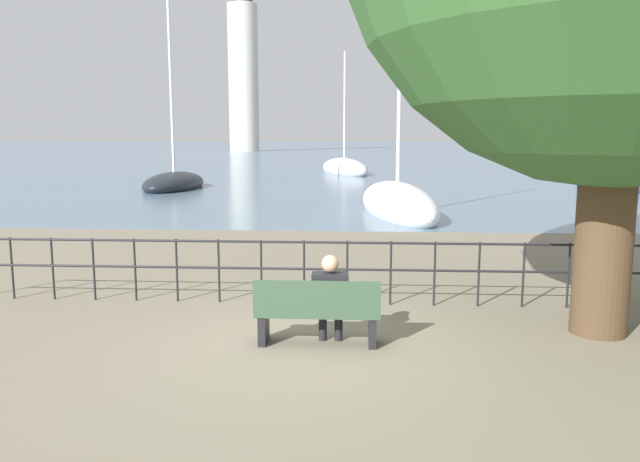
{
  "coord_description": "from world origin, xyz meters",
  "views": [
    {
      "loc": [
        0.52,
        -7.93,
        2.75
      ],
      "look_at": [
        0.0,
        0.5,
        1.44
      ],
      "focal_mm": 35.0,
      "sensor_mm": 36.0,
      "label": 1
    }
  ],
  "objects_px": {
    "park_bench": "(317,314)",
    "sailboat_4": "(397,205)",
    "sailboat_0": "(618,182)",
    "seated_person_left": "(330,295)",
    "harbor_lighthouse": "(243,69)",
    "sailboat_1": "(344,169)",
    "sailboat_2": "(174,183)"
  },
  "relations": [
    {
      "from": "park_bench",
      "to": "sailboat_4",
      "type": "bearing_deg",
      "value": 82.16
    },
    {
      "from": "sailboat_0",
      "to": "seated_person_left",
      "type": "bearing_deg",
      "value": -129.65
    },
    {
      "from": "park_bench",
      "to": "seated_person_left",
      "type": "relative_size",
      "value": 1.37
    },
    {
      "from": "seated_person_left",
      "to": "sailboat_0",
      "type": "bearing_deg",
      "value": 61.23
    },
    {
      "from": "park_bench",
      "to": "harbor_lighthouse",
      "type": "xyz_separation_m",
      "value": [
        -18.32,
        95.24,
        12.88
      ]
    },
    {
      "from": "sailboat_1",
      "to": "sailboat_4",
      "type": "height_order",
      "value": "sailboat_1"
    },
    {
      "from": "park_bench",
      "to": "sailboat_1",
      "type": "relative_size",
      "value": 0.18
    },
    {
      "from": "sailboat_1",
      "to": "sailboat_2",
      "type": "bearing_deg",
      "value": -143.19
    },
    {
      "from": "sailboat_4",
      "to": "harbor_lighthouse",
      "type": "height_order",
      "value": "harbor_lighthouse"
    },
    {
      "from": "park_bench",
      "to": "harbor_lighthouse",
      "type": "bearing_deg",
      "value": 100.89
    },
    {
      "from": "park_bench",
      "to": "sailboat_0",
      "type": "bearing_deg",
      "value": 61.01
    },
    {
      "from": "harbor_lighthouse",
      "to": "sailboat_0",
      "type": "bearing_deg",
      "value": -65.36
    },
    {
      "from": "park_bench",
      "to": "sailboat_0",
      "type": "height_order",
      "value": "sailboat_0"
    },
    {
      "from": "sailboat_1",
      "to": "sailboat_4",
      "type": "bearing_deg",
      "value": -104.86
    },
    {
      "from": "sailboat_0",
      "to": "sailboat_4",
      "type": "distance_m",
      "value": 16.61
    },
    {
      "from": "seated_person_left",
      "to": "park_bench",
      "type": "bearing_deg",
      "value": -155.68
    },
    {
      "from": "harbor_lighthouse",
      "to": "sailboat_1",
      "type": "bearing_deg",
      "value": -73.07
    },
    {
      "from": "sailboat_4",
      "to": "seated_person_left",
      "type": "bearing_deg",
      "value": -109.19
    },
    {
      "from": "seated_person_left",
      "to": "sailboat_1",
      "type": "distance_m",
      "value": 36.6
    },
    {
      "from": "park_bench",
      "to": "seated_person_left",
      "type": "distance_m",
      "value": 0.3
    },
    {
      "from": "park_bench",
      "to": "harbor_lighthouse",
      "type": "height_order",
      "value": "harbor_lighthouse"
    },
    {
      "from": "sailboat_0",
      "to": "sailboat_2",
      "type": "height_order",
      "value": "sailboat_0"
    },
    {
      "from": "park_bench",
      "to": "sailboat_1",
      "type": "bearing_deg",
      "value": 90.76
    },
    {
      "from": "seated_person_left",
      "to": "sailboat_4",
      "type": "xyz_separation_m",
      "value": [
        1.7,
        13.5,
        -0.31
      ]
    },
    {
      "from": "seated_person_left",
      "to": "sailboat_4",
      "type": "bearing_deg",
      "value": 82.81
    },
    {
      "from": "seated_person_left",
      "to": "sailboat_1",
      "type": "xyz_separation_m",
      "value": [
        -0.65,
        36.59,
        -0.33
      ]
    },
    {
      "from": "sailboat_0",
      "to": "sailboat_1",
      "type": "relative_size",
      "value": 1.28
    },
    {
      "from": "sailboat_2",
      "to": "seated_person_left",
      "type": "bearing_deg",
      "value": -66.69
    },
    {
      "from": "seated_person_left",
      "to": "sailboat_2",
      "type": "bearing_deg",
      "value": 111.13
    },
    {
      "from": "sailboat_1",
      "to": "seated_person_left",
      "type": "bearing_deg",
      "value": -109.67
    },
    {
      "from": "sailboat_2",
      "to": "sailboat_0",
      "type": "bearing_deg",
      "value": 6.09
    },
    {
      "from": "sailboat_1",
      "to": "sailboat_2",
      "type": "relative_size",
      "value": 0.89
    }
  ]
}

